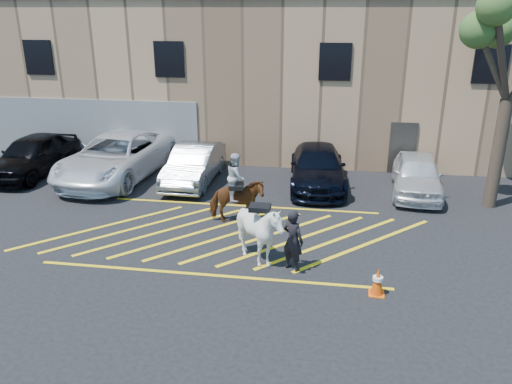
# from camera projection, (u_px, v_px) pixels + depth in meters

# --- Properties ---
(ground) EXTENTS (90.00, 90.00, 0.00)m
(ground) POSITION_uv_depth(u_px,v_px,m) (231.00, 231.00, 15.79)
(ground) COLOR black
(ground) RESTS_ON ground
(car_black_suv) EXTENTS (2.19, 5.04, 1.69)m
(car_black_suv) POSITION_uv_depth(u_px,v_px,m) (33.00, 155.00, 20.96)
(car_black_suv) COLOR black
(car_black_suv) RESTS_ON ground
(car_white_pickup) EXTENTS (3.64, 6.77, 1.81)m
(car_white_pickup) POSITION_uv_depth(u_px,v_px,m) (117.00, 157.00, 20.50)
(car_white_pickup) COLOR white
(car_white_pickup) RESTS_ON ground
(car_silver_sedan) EXTENTS (1.65, 4.60, 1.51)m
(car_silver_sedan) POSITION_uv_depth(u_px,v_px,m) (194.00, 164.00, 20.02)
(car_silver_sedan) COLOR gray
(car_silver_sedan) RESTS_ON ground
(car_blue_suv) EXTENTS (2.46, 5.32, 1.51)m
(car_blue_suv) POSITION_uv_depth(u_px,v_px,m) (317.00, 167.00, 19.70)
(car_blue_suv) COLOR black
(car_blue_suv) RESTS_ON ground
(car_white_suv) EXTENTS (2.15, 4.52, 1.49)m
(car_white_suv) POSITION_uv_depth(u_px,v_px,m) (417.00, 174.00, 18.84)
(car_white_suv) COLOR white
(car_white_suv) RESTS_ON ground
(handler) EXTENTS (0.75, 0.68, 1.72)m
(handler) POSITION_uv_depth(u_px,v_px,m) (293.00, 240.00, 13.22)
(handler) COLOR black
(handler) RESTS_ON ground
(warehouse) EXTENTS (32.42, 10.20, 7.30)m
(warehouse) POSITION_uv_depth(u_px,v_px,m) (275.00, 70.00, 25.66)
(warehouse) COLOR tan
(warehouse) RESTS_ON ground
(hatching_zone) EXTENTS (12.60, 5.12, 0.01)m
(hatching_zone) POSITION_uv_depth(u_px,v_px,m) (229.00, 235.00, 15.51)
(hatching_zone) COLOR yellow
(hatching_zone) RESTS_ON ground
(mounted_bay) EXTENTS (1.89, 1.06, 2.37)m
(mounted_bay) POSITION_uv_depth(u_px,v_px,m) (236.00, 195.00, 16.11)
(mounted_bay) COLOR brown
(mounted_bay) RESTS_ON ground
(saddled_white) EXTENTS (1.52, 1.70, 1.85)m
(saddled_white) POSITION_uv_depth(u_px,v_px,m) (260.00, 232.00, 13.51)
(saddled_white) COLOR silver
(saddled_white) RESTS_ON ground
(traffic_cone) EXTENTS (0.40, 0.40, 0.73)m
(traffic_cone) POSITION_uv_depth(u_px,v_px,m) (378.00, 281.00, 12.19)
(traffic_cone) COLOR #FF5E0A
(traffic_cone) RESTS_ON ground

